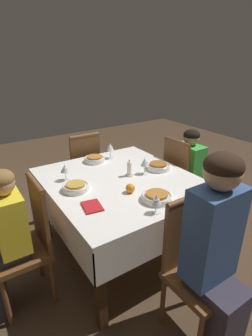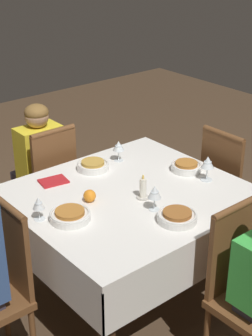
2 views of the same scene
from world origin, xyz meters
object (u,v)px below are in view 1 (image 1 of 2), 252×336
(bowl_north, at_px, (158,166))
(orange_fruit, at_px, (130,188))
(wine_glass_west, at_px, (110,147))
(bowl_south, at_px, (76,187))
(bowl_east, at_px, (157,197))
(wine_glass_south, at_px, (65,169))
(chair_east, at_px, (194,263))
(wine_glass_east, at_px, (156,200))
(person_child_green, at_px, (192,170))
(chair_south, at_px, (29,240))
(candle_centerpiece, at_px, (129,170))
(dining_table, at_px, (121,188))
(person_adult_denim, at_px, (218,250))
(chair_west, at_px, (83,169))
(napkin_red_folded, at_px, (92,206))
(person_child_yellow, at_px, (3,239))
(bowl_west, at_px, (94,159))
(chair_north, at_px, (181,178))
(wine_glass_north, at_px, (145,162))

(bowl_north, xyz_separation_m, orange_fruit, (0.23, -0.46, 0.01))
(wine_glass_west, bearing_deg, bowl_south, -51.91)
(bowl_east, relative_size, wine_glass_west, 1.38)
(wine_glass_south, bearing_deg, chair_east, 19.08)
(wine_glass_east, bearing_deg, person_child_green, 121.55)
(chair_south, bearing_deg, candle_centerpiece, 95.14)
(dining_table, relative_size, person_child_green, 1.27)
(person_adult_denim, height_order, person_child_green, person_adult_denim)
(bowl_south, height_order, candle_centerpiece, candle_centerpiece)
(chair_east, xyz_separation_m, candle_centerpiece, (-0.86, 0.11, 0.28))
(chair_east, height_order, person_adult_denim, person_adult_denim)
(chair_south, relative_size, chair_west, 1.00)
(wine_glass_south, bearing_deg, chair_west, 145.94)
(wine_glass_east, distance_m, wine_glass_south, 0.84)
(person_adult_denim, relative_size, napkin_red_folded, 6.97)
(dining_table, distance_m, wine_glass_south, 0.48)
(chair_west, xyz_separation_m, person_child_yellow, (0.91, -0.98, 0.07))
(wine_glass_south, distance_m, bowl_west, 0.45)
(dining_table, xyz_separation_m, bowl_west, (-0.46, -0.00, 0.11))
(dining_table, relative_size, bowl_east, 5.91)
(person_child_green, bearing_deg, wine_glass_east, 121.55)
(chair_south, bearing_deg, person_adult_denim, 40.22)
(chair_north, distance_m, candle_centerpiece, 0.75)
(chair_west, relative_size, person_child_yellow, 0.89)
(dining_table, xyz_separation_m, wine_glass_east, (0.55, -0.08, 0.18))
(person_adult_denim, bearing_deg, wine_glass_north, 76.04)
(person_child_yellow, bearing_deg, person_child_green, 94.36)
(chair_north, distance_m, bowl_west, 0.92)
(person_child_green, bearing_deg, wine_glass_west, 63.90)
(chair_east, relative_size, chair_west, 1.00)
(chair_east, relative_size, person_child_yellow, 0.89)
(chair_east, height_order, bowl_east, chair_east)
(dining_table, height_order, person_adult_denim, person_adult_denim)
(person_adult_denim, height_order, orange_fruit, person_adult_denim)
(dining_table, bearing_deg, candle_centerpiece, 98.89)
(person_child_green, distance_m, wine_glass_south, 1.37)
(chair_south, relative_size, bowl_west, 4.80)
(dining_table, distance_m, person_child_yellow, 0.95)
(orange_fruit, distance_m, napkin_red_folded, 0.33)
(bowl_east, distance_m, wine_glass_south, 0.78)
(bowl_east, bearing_deg, wine_glass_west, 170.86)
(wine_glass_east, height_order, bowl_south, wine_glass_east)
(person_child_yellow, relative_size, bowl_south, 5.22)
(candle_centerpiece, bearing_deg, wine_glass_south, -113.95)
(chair_south, distance_m, bowl_south, 0.49)
(candle_centerpiece, bearing_deg, orange_fruit, -32.73)
(wine_glass_east, distance_m, wine_glass_west, 1.04)
(dining_table, bearing_deg, person_adult_denim, -0.49)
(person_adult_denim, height_order, person_child_yellow, person_adult_denim)
(person_adult_denim, xyz_separation_m, person_child_green, (-1.07, 0.96, -0.15))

